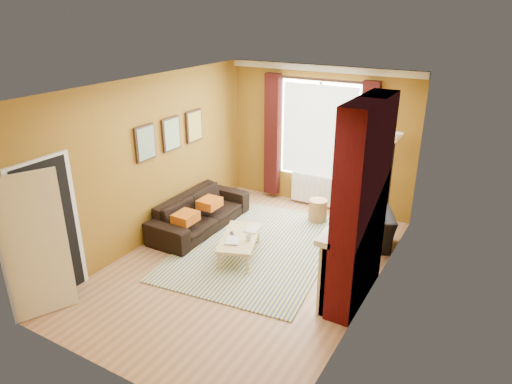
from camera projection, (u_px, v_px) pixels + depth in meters
ground at (248, 264)px, 7.26m from camera, size 5.50×5.50×0.00m
room_walls at (295, 185)px, 6.66m from camera, size 3.82×5.54×2.83m
striped_rug at (257, 247)px, 7.74m from camera, size 2.76×3.56×0.02m
sofa at (200, 212)px, 8.33m from camera, size 0.84×2.14×0.62m
armchair at (362, 229)px, 7.69m from camera, size 1.24×1.18×0.63m
coffee_table at (240, 238)px, 7.36m from camera, size 0.89×1.22×0.37m
wicker_stool at (318, 211)px, 8.62m from camera, size 0.39×0.39×0.43m
floor_lamp at (393, 154)px, 7.86m from camera, size 0.33×0.33×1.82m
book_a at (226, 240)px, 7.20m from camera, size 0.30×0.34×0.03m
book_b at (247, 228)px, 7.59m from camera, size 0.24×0.30×0.02m
mug at (249, 238)px, 7.20m from camera, size 0.13×0.13×0.09m
tv_remote at (232, 234)px, 7.40m from camera, size 0.14×0.15×0.02m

